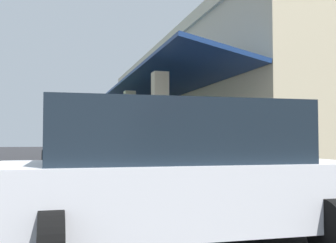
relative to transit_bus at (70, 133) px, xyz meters
The scene contains 7 objects.
ground 8.66m from the transit_bus, 129.77° to the left, with size 120.00×120.00×0.00m, color #262628.
curb_strip 4.25m from the transit_bus, 138.13° to the left, with size 35.87×0.50×0.12m, color #9E998E.
plaza_building 12.70m from the transit_bus, 103.23° to the left, with size 30.20×16.43×7.81m.
transit_bus is the anchor object (origin of this frame).
parked_suv_white 18.17m from the transit_bus, ahead, with size 2.83×4.87×1.97m.
pedestrian 9.35m from the transit_bus, ahead, with size 0.65×0.38×1.61m.
potted_palm 5.60m from the transit_bus, 41.51° to the left, with size 1.79×1.90×3.12m.
Camera 1 is at (28.71, 0.48, 1.47)m, focal length 42.87 mm.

